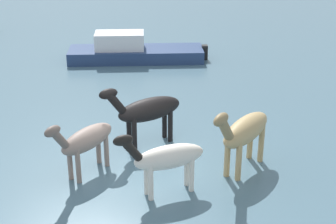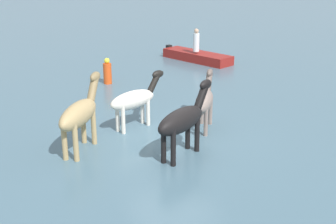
{
  "view_description": "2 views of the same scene",
  "coord_description": "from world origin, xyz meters",
  "px_view_note": "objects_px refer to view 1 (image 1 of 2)",
  "views": [
    {
      "loc": [
        12.01,
        -0.6,
        6.71
      ],
      "look_at": [
        -0.96,
        0.88,
        1.05
      ],
      "focal_mm": 54.95,
      "sensor_mm": 36.0,
      "label": 1
    },
    {
      "loc": [
        -10.79,
        6.07,
        5.23
      ],
      "look_at": [
        0.32,
        -0.02,
        0.79
      ],
      "focal_mm": 47.31,
      "sensor_mm": 36.0,
      "label": 2
    }
  ],
  "objects_px": {
    "horse_rear_stallion": "(244,131)",
    "horse_lead": "(147,110)",
    "horse_mid_herd": "(85,140)",
    "horse_dun_straggler": "(166,158)",
    "boat_tender_starboard": "(133,53)"
  },
  "relations": [
    {
      "from": "horse_rear_stallion",
      "to": "horse_lead",
      "type": "bearing_deg",
      "value": -83.29
    },
    {
      "from": "horse_rear_stallion",
      "to": "horse_mid_herd",
      "type": "bearing_deg",
      "value": -50.82
    },
    {
      "from": "horse_mid_herd",
      "to": "horse_lead",
      "type": "relative_size",
      "value": 0.78
    },
    {
      "from": "horse_lead",
      "to": "horse_mid_herd",
      "type": "bearing_deg",
      "value": 15.76
    },
    {
      "from": "horse_dun_straggler",
      "to": "boat_tender_starboard",
      "type": "xyz_separation_m",
      "value": [
        -10.56,
        -0.25,
        -0.63
      ]
    },
    {
      "from": "horse_dun_straggler",
      "to": "horse_rear_stallion",
      "type": "bearing_deg",
      "value": -172.81
    },
    {
      "from": "horse_dun_straggler",
      "to": "horse_lead",
      "type": "distance_m",
      "value": 2.61
    },
    {
      "from": "horse_mid_herd",
      "to": "horse_rear_stallion",
      "type": "height_order",
      "value": "horse_rear_stallion"
    },
    {
      "from": "horse_dun_straggler",
      "to": "horse_rear_stallion",
      "type": "relative_size",
      "value": 1.03
    },
    {
      "from": "horse_dun_straggler",
      "to": "horse_mid_herd",
      "type": "xyz_separation_m",
      "value": [
        -1.15,
        -1.91,
        -0.0
      ]
    },
    {
      "from": "horse_rear_stallion",
      "to": "boat_tender_starboard",
      "type": "relative_size",
      "value": 0.36
    },
    {
      "from": "horse_lead",
      "to": "boat_tender_starboard",
      "type": "distance_m",
      "value": 8.0
    },
    {
      "from": "horse_rear_stallion",
      "to": "boat_tender_starboard",
      "type": "xyz_separation_m",
      "value": [
        -9.68,
        -2.33,
        -0.78
      ]
    },
    {
      "from": "horse_mid_herd",
      "to": "boat_tender_starboard",
      "type": "relative_size",
      "value": 0.32
    },
    {
      "from": "horse_lead",
      "to": "boat_tender_starboard",
      "type": "height_order",
      "value": "horse_lead"
    }
  ]
}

